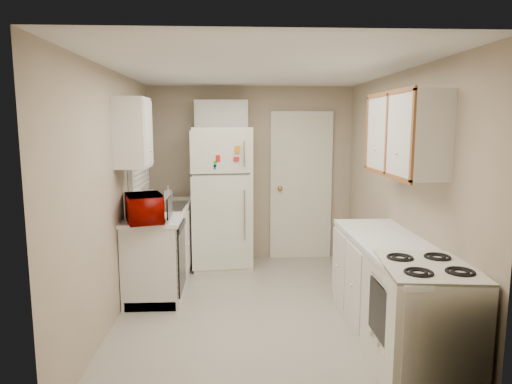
{
  "coord_description": "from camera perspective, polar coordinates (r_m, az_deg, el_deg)",
  "views": [
    {
      "loc": [
        -0.25,
        -4.43,
        1.89
      ],
      "look_at": [
        0.0,
        0.5,
        1.15
      ],
      "focal_mm": 32.0,
      "sensor_mm": 36.0,
      "label": 1
    }
  ],
  "objects": [
    {
      "name": "floor",
      "position": [
        4.82,
        0.31,
        -14.55
      ],
      "size": [
        3.8,
        3.8,
        0.0
      ],
      "primitive_type": "plane",
      "color": "#B9B1A2",
      "rests_on": "ground"
    },
    {
      "name": "ceiling",
      "position": [
        4.47,
        0.33,
        15.09
      ],
      "size": [
        3.8,
        3.8,
        0.0
      ],
      "primitive_type": "plane",
      "color": "white",
      "rests_on": "floor"
    },
    {
      "name": "wall_left",
      "position": [
        4.63,
        -17.26,
        -0.43
      ],
      "size": [
        3.8,
        3.8,
        0.0
      ],
      "primitive_type": "plane",
      "color": "tan",
      "rests_on": "floor"
    },
    {
      "name": "wall_right",
      "position": [
        4.78,
        17.34,
        -0.17
      ],
      "size": [
        3.8,
        3.8,
        0.0
      ],
      "primitive_type": "plane",
      "color": "tan",
      "rests_on": "floor"
    },
    {
      "name": "wall_back",
      "position": [
        6.37,
        -0.63,
        2.3
      ],
      "size": [
        2.8,
        2.8,
        0.0
      ],
      "primitive_type": "plane",
      "color": "tan",
      "rests_on": "floor"
    },
    {
      "name": "wall_front",
      "position": [
        2.63,
        2.63,
        -6.64
      ],
      "size": [
        2.8,
        2.8,
        0.0
      ],
      "primitive_type": "plane",
      "color": "tan",
      "rests_on": "floor"
    },
    {
      "name": "left_counter",
      "position": [
        5.59,
        -11.63,
        -6.59
      ],
      "size": [
        0.6,
        1.8,
        0.9
      ],
      "primitive_type": "cube",
      "color": "silver",
      "rests_on": "floor"
    },
    {
      "name": "dishwasher",
      "position": [
        4.96,
        -9.35,
        -7.97
      ],
      "size": [
        0.03,
        0.58,
        0.72
      ],
      "primitive_type": "cube",
      "color": "black",
      "rests_on": "floor"
    },
    {
      "name": "sink",
      "position": [
        5.64,
        -11.52,
        -2.17
      ],
      "size": [
        0.54,
        0.74,
        0.16
      ],
      "primitive_type": "cube",
      "color": "gray",
      "rests_on": "left_counter"
    },
    {
      "name": "microwave",
      "position": [
        4.76,
        -13.75,
        -1.89
      ],
      "size": [
        0.57,
        0.42,
        0.34
      ],
      "primitive_type": "imported",
      "rotation": [
        0.0,
        0.0,
        1.88
      ],
      "color": "#8B0500",
      "rests_on": "left_counter"
    },
    {
      "name": "soap_bottle",
      "position": [
        6.02,
        -10.92,
        -0.13
      ],
      "size": [
        0.1,
        0.1,
        0.2
      ],
      "primitive_type": "imported",
      "rotation": [
        0.0,
        0.0,
        -0.16
      ],
      "color": "white",
      "rests_on": "left_counter"
    },
    {
      "name": "window_blinds",
      "position": [
        5.6,
        -14.39,
        5.29
      ],
      "size": [
        0.1,
        0.98,
        1.08
      ],
      "primitive_type": "cube",
      "color": "silver",
      "rests_on": "wall_left"
    },
    {
      "name": "upper_cabinet_left",
      "position": [
        4.76,
        -15.16,
        7.15
      ],
      "size": [
        0.3,
        0.45,
        0.7
      ],
      "primitive_type": "cube",
      "color": "silver",
      "rests_on": "wall_left"
    },
    {
      "name": "refrigerator",
      "position": [
        6.08,
        -4.43,
        -0.66
      ],
      "size": [
        0.84,
        0.82,
        1.85
      ],
      "primitive_type": "cube",
      "rotation": [
        0.0,
        0.0,
        0.11
      ],
      "color": "silver",
      "rests_on": "floor"
    },
    {
      "name": "cabinet_over_fridge",
      "position": [
        6.18,
        -4.34,
        9.51
      ],
      "size": [
        0.7,
        0.3,
        0.4
      ],
      "primitive_type": "cube",
      "color": "silver",
      "rests_on": "wall_back"
    },
    {
      "name": "interior_door",
      "position": [
        6.42,
        5.64,
        0.69
      ],
      "size": [
        0.86,
        0.06,
        2.08
      ],
      "primitive_type": "cube",
      "color": "silver",
      "rests_on": "floor"
    },
    {
      "name": "right_counter",
      "position": [
        4.13,
        16.76,
        -12.24
      ],
      "size": [
        0.6,
        2.0,
        0.9
      ],
      "primitive_type": "cube",
      "color": "silver",
      "rests_on": "floor"
    },
    {
      "name": "stove",
      "position": [
        3.59,
        20.37,
        -15.49
      ],
      "size": [
        0.69,
        0.82,
        0.92
      ],
      "primitive_type": "cube",
      "rotation": [
        0.0,
        0.0,
        -0.11
      ],
      "color": "silver",
      "rests_on": "floor"
    },
    {
      "name": "upper_cabinet_right",
      "position": [
        4.21,
        18.11,
        6.89
      ],
      "size": [
        0.3,
        1.2,
        0.7
      ],
      "primitive_type": "cube",
      "color": "silver",
      "rests_on": "wall_right"
    }
  ]
}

